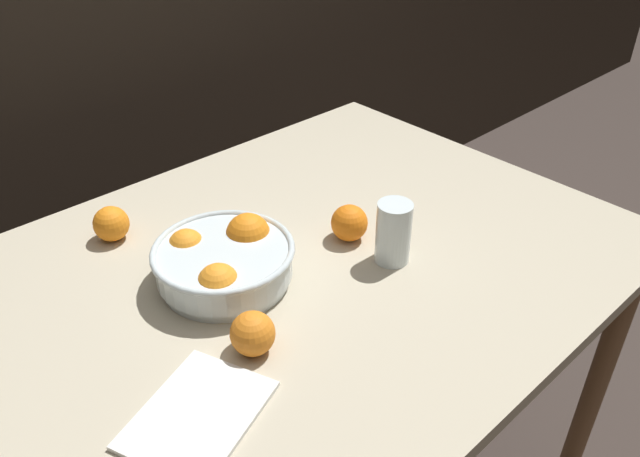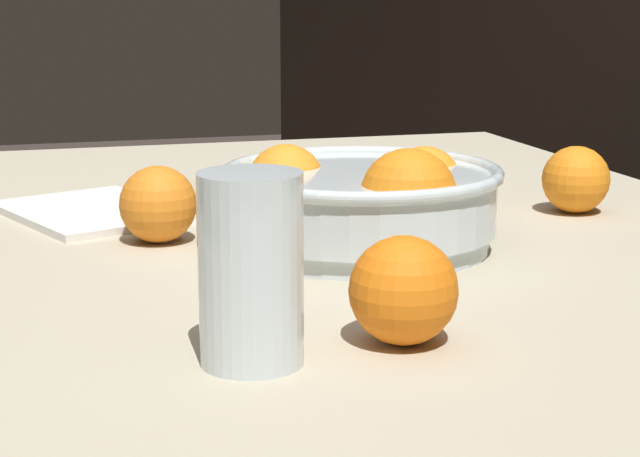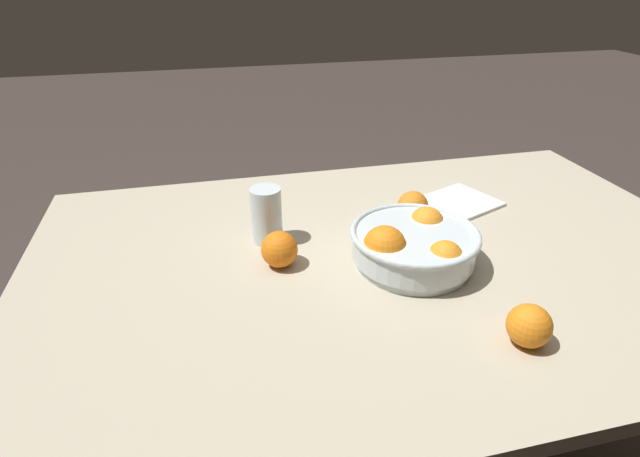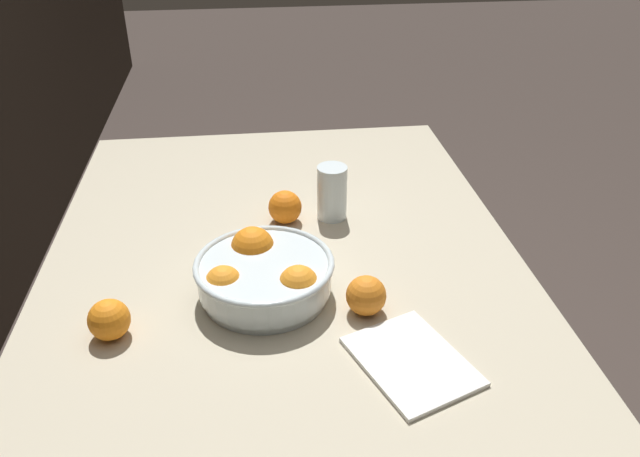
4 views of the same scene
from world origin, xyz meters
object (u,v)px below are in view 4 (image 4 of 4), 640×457
(orange_loose_aside, at_px, (366,295))
(juice_glass, at_px, (332,195))
(orange_loose_near_bowl, at_px, (285,207))
(orange_loose_front, at_px, (109,320))
(fruit_bowl, at_px, (264,275))

(orange_loose_aside, bearing_deg, juice_glass, 2.36)
(orange_loose_near_bowl, height_order, orange_loose_front, orange_loose_near_bowl)
(orange_loose_near_bowl, bearing_deg, juice_glass, -84.80)
(fruit_bowl, bearing_deg, orange_loose_front, 108.25)
(fruit_bowl, relative_size, juice_glass, 2.08)
(juice_glass, height_order, orange_loose_near_bowl, juice_glass)
(fruit_bowl, xyz_separation_m, orange_loose_aside, (-0.07, -0.18, -0.01))
(fruit_bowl, distance_m, orange_loose_aside, 0.19)
(orange_loose_front, height_order, orange_loose_aside, orange_loose_aside)
(fruit_bowl, xyz_separation_m, orange_loose_front, (-0.09, 0.26, -0.01))
(juice_glass, relative_size, orange_loose_aside, 1.71)
(fruit_bowl, distance_m, orange_loose_near_bowl, 0.27)
(juice_glass, xyz_separation_m, orange_loose_front, (-0.36, 0.43, -0.02))
(fruit_bowl, height_order, orange_loose_near_bowl, fruit_bowl)
(fruit_bowl, bearing_deg, juice_glass, -31.19)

